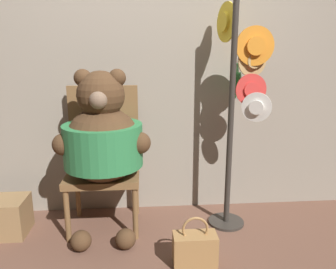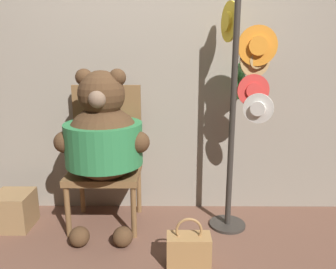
{
  "view_description": "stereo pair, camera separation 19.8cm",
  "coord_description": "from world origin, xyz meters",
  "px_view_note": "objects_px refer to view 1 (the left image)",
  "views": [
    {
      "loc": [
        -0.11,
        -2.1,
        1.32
      ],
      "look_at": [
        0.07,
        0.21,
        0.74
      ],
      "focal_mm": 35.0,
      "sensor_mm": 36.0,
      "label": 1
    },
    {
      "loc": [
        0.08,
        -2.11,
        1.32
      ],
      "look_at": [
        0.07,
        0.21,
        0.74
      ],
      "focal_mm": 35.0,
      "sensor_mm": 36.0,
      "label": 2
    }
  ],
  "objects_px": {
    "chair": "(104,155)",
    "teddy_bear": "(103,140)",
    "handbag_on_ground": "(195,248)",
    "hat_display_rack": "(239,93)"
  },
  "relations": [
    {
      "from": "teddy_bear",
      "to": "hat_display_rack",
      "type": "bearing_deg",
      "value": 4.87
    },
    {
      "from": "handbag_on_ground",
      "to": "chair",
      "type": "bearing_deg",
      "value": 134.98
    },
    {
      "from": "handbag_on_ground",
      "to": "teddy_bear",
      "type": "bearing_deg",
      "value": 143.04
    },
    {
      "from": "hat_display_rack",
      "to": "handbag_on_ground",
      "type": "xyz_separation_m",
      "value": [
        -0.4,
        -0.54,
        -0.92
      ]
    },
    {
      "from": "teddy_bear",
      "to": "hat_display_rack",
      "type": "distance_m",
      "value": 1.05
    },
    {
      "from": "hat_display_rack",
      "to": "handbag_on_ground",
      "type": "distance_m",
      "value": 1.14
    },
    {
      "from": "teddy_bear",
      "to": "handbag_on_ground",
      "type": "bearing_deg",
      "value": -36.96
    },
    {
      "from": "chair",
      "to": "hat_display_rack",
      "type": "relative_size",
      "value": 0.63
    },
    {
      "from": "chair",
      "to": "teddy_bear",
      "type": "height_order",
      "value": "teddy_bear"
    },
    {
      "from": "teddy_bear",
      "to": "chair",
      "type": "bearing_deg",
      "value": 96.92
    }
  ]
}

